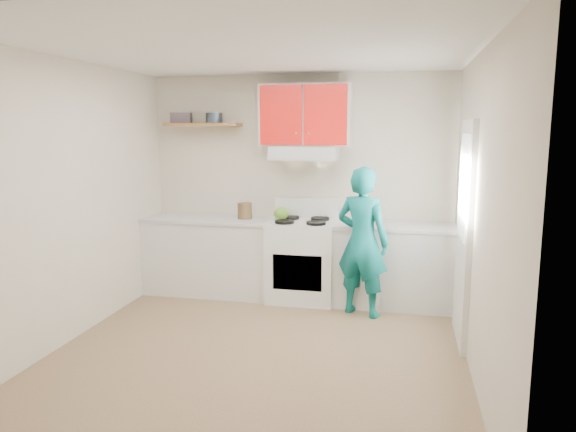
% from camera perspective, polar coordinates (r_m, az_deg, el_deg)
% --- Properties ---
extents(floor, '(3.80, 3.80, 0.00)m').
position_cam_1_polar(floor, '(4.90, -3.18, -14.37)').
color(floor, brown).
rests_on(floor, ground).
extents(ceiling, '(3.60, 3.80, 0.04)m').
position_cam_1_polar(ceiling, '(4.53, -3.48, 17.31)').
color(ceiling, white).
rests_on(ceiling, floor).
extents(back_wall, '(3.60, 0.04, 2.60)m').
position_cam_1_polar(back_wall, '(6.38, 1.25, 3.29)').
color(back_wall, beige).
rests_on(back_wall, floor).
extents(front_wall, '(3.60, 0.04, 2.60)m').
position_cam_1_polar(front_wall, '(2.79, -13.85, -4.80)').
color(front_wall, beige).
rests_on(front_wall, floor).
extents(left_wall, '(0.04, 3.80, 2.60)m').
position_cam_1_polar(left_wall, '(5.31, -22.40, 1.38)').
color(left_wall, beige).
rests_on(left_wall, floor).
extents(right_wall, '(0.04, 3.80, 2.60)m').
position_cam_1_polar(right_wall, '(4.42, 19.80, 0.06)').
color(right_wall, beige).
rests_on(right_wall, floor).
extents(door, '(0.05, 0.85, 2.05)m').
position_cam_1_polar(door, '(5.14, 18.36, -1.73)').
color(door, white).
rests_on(door, floor).
extents(door_glass, '(0.01, 0.55, 0.95)m').
position_cam_1_polar(door_glass, '(5.08, 18.31, 2.99)').
color(door_glass, white).
rests_on(door_glass, door).
extents(counter_left, '(1.52, 0.60, 0.90)m').
position_cam_1_polar(counter_left, '(6.52, -8.33, -4.26)').
color(counter_left, silver).
rests_on(counter_left, floor).
extents(counter_right, '(1.32, 0.60, 0.90)m').
position_cam_1_polar(counter_right, '(6.12, 11.26, -5.24)').
color(counter_right, silver).
rests_on(counter_right, floor).
extents(stove, '(0.76, 0.65, 0.92)m').
position_cam_1_polar(stove, '(6.19, 1.56, -4.80)').
color(stove, white).
rests_on(stove, floor).
extents(range_hood, '(0.76, 0.44, 0.15)m').
position_cam_1_polar(range_hood, '(6.11, 1.80, 6.75)').
color(range_hood, silver).
rests_on(range_hood, back_wall).
extents(upper_cabinets, '(1.02, 0.33, 0.70)m').
position_cam_1_polar(upper_cabinets, '(6.16, 1.91, 10.72)').
color(upper_cabinets, red).
rests_on(upper_cabinets, back_wall).
extents(shelf, '(0.90, 0.30, 0.04)m').
position_cam_1_polar(shelf, '(6.52, -9.11, 9.65)').
color(shelf, brown).
rests_on(shelf, back_wall).
extents(books, '(0.27, 0.22, 0.12)m').
position_cam_1_polar(books, '(6.62, -11.35, 10.27)').
color(books, '#463D44').
rests_on(books, shelf).
extents(tin, '(0.25, 0.25, 0.12)m').
position_cam_1_polar(tin, '(6.46, -7.91, 10.37)').
color(tin, '#333D4C').
rests_on(tin, shelf).
extents(kettle, '(0.19, 0.19, 0.15)m').
position_cam_1_polar(kettle, '(6.19, -0.71, 0.26)').
color(kettle, '#538425').
rests_on(kettle, stove).
extents(crock, '(0.21, 0.21, 0.20)m').
position_cam_1_polar(crock, '(6.30, -4.65, 0.46)').
color(crock, '#493720').
rests_on(crock, counter_left).
extents(cutting_board, '(0.31, 0.27, 0.02)m').
position_cam_1_polar(cutting_board, '(5.95, 8.73, -1.04)').
color(cutting_board, olive).
rests_on(cutting_board, counter_right).
extents(silicone_mat, '(0.28, 0.23, 0.01)m').
position_cam_1_polar(silicone_mat, '(6.03, 15.55, -1.20)').
color(silicone_mat, red).
rests_on(silicone_mat, counter_right).
extents(person, '(0.68, 0.57, 1.59)m').
position_cam_1_polar(person, '(5.66, 7.97, -2.74)').
color(person, '#0B6B6A').
rests_on(person, floor).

